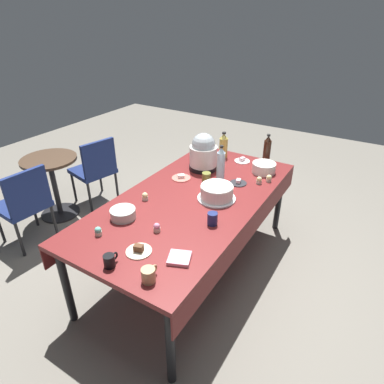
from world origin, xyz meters
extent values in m
plane|color=slate|center=(0.00, 0.00, 0.00)|extent=(9.00, 9.00, 0.00)
cube|color=maroon|center=(0.00, 0.00, 0.73)|extent=(2.20, 1.10, 0.04)
cylinder|color=black|center=(-1.02, -0.47, 0.35)|extent=(0.06, 0.06, 0.71)
cylinder|color=black|center=(1.02, -0.47, 0.35)|extent=(0.06, 0.06, 0.71)
cylinder|color=black|center=(-1.02, 0.47, 0.35)|extent=(0.06, 0.06, 0.71)
cylinder|color=black|center=(1.02, 0.47, 0.35)|extent=(0.06, 0.06, 0.71)
cube|color=maroon|center=(0.00, -0.55, 0.62)|extent=(2.20, 0.01, 0.18)
cube|color=maroon|center=(0.00, 0.55, 0.62)|extent=(2.20, 0.01, 0.18)
cylinder|color=silver|center=(0.08, -0.19, 0.76)|extent=(0.32, 0.32, 0.01)
cylinder|color=white|center=(0.08, -0.19, 0.82)|extent=(0.27, 0.27, 0.11)
cylinder|color=white|center=(0.08, -0.19, 0.87)|extent=(0.27, 0.27, 0.01)
cylinder|color=black|center=(0.55, 0.20, 0.77)|extent=(0.28, 0.28, 0.04)
cylinder|color=white|center=(0.55, 0.20, 0.89)|extent=(0.27, 0.27, 0.19)
sphere|color=#B2BCC1|center=(0.55, 0.20, 1.00)|extent=(0.23, 0.23, 0.23)
cylinder|color=#B2C6BC|center=(-0.54, 0.28, 0.79)|extent=(0.19, 0.19, 0.08)
cylinder|color=silver|center=(0.78, -0.34, 0.80)|extent=(0.23, 0.23, 0.10)
cylinder|color=beige|center=(-0.80, -0.08, 0.75)|extent=(0.17, 0.17, 0.01)
cube|color=brown|center=(-0.80, -0.08, 0.78)|extent=(0.06, 0.07, 0.05)
cylinder|color=white|center=(0.92, -0.06, 0.75)|extent=(0.16, 0.16, 0.01)
cube|color=beige|center=(0.92, -0.06, 0.78)|extent=(0.07, 0.06, 0.04)
cylinder|color=teal|center=(0.93, 0.40, 0.75)|extent=(0.15, 0.15, 0.01)
cube|color=white|center=(0.93, 0.40, 0.78)|extent=(0.07, 0.06, 0.04)
cylinder|color=#E07266|center=(0.25, 0.27, 0.75)|extent=(0.18, 0.18, 0.01)
cube|color=white|center=(0.25, 0.27, 0.77)|extent=(0.07, 0.08, 0.03)
cylinder|color=#2D2D33|center=(0.44, -0.23, 0.75)|extent=(0.15, 0.15, 0.01)
cube|color=beige|center=(0.44, -0.23, 0.77)|extent=(0.06, 0.05, 0.03)
cylinder|color=beige|center=(-0.55, -0.04, 0.77)|extent=(0.05, 0.05, 0.03)
sphere|color=pink|center=(-0.55, -0.04, 0.79)|extent=(0.05, 0.05, 0.05)
cylinder|color=beige|center=(-0.80, 0.28, 0.77)|extent=(0.05, 0.05, 0.03)
sphere|color=#6BC6B2|center=(-0.80, 0.28, 0.79)|extent=(0.05, 0.05, 0.05)
cylinder|color=beige|center=(0.53, -0.39, 0.77)|extent=(0.05, 0.05, 0.03)
sphere|color=beige|center=(0.53, -0.39, 0.79)|extent=(0.05, 0.05, 0.05)
cylinder|color=beige|center=(0.62, -0.45, 0.77)|extent=(0.05, 0.05, 0.03)
sphere|color=beige|center=(0.62, -0.45, 0.79)|extent=(0.05, 0.05, 0.05)
cylinder|color=beige|center=(-0.24, 0.31, 0.77)|extent=(0.05, 0.05, 0.03)
sphere|color=beige|center=(-0.24, 0.31, 0.79)|extent=(0.05, 0.05, 0.05)
cylinder|color=gold|center=(0.92, 0.17, 0.85)|extent=(0.09, 0.09, 0.21)
cone|color=gold|center=(0.92, 0.17, 0.98)|extent=(0.08, 0.08, 0.05)
cylinder|color=black|center=(0.92, 0.17, 1.02)|extent=(0.04, 0.04, 0.02)
cylinder|color=silver|center=(0.42, -0.05, 0.89)|extent=(0.08, 0.08, 0.27)
cone|color=silver|center=(0.42, -0.05, 1.05)|extent=(0.07, 0.07, 0.05)
cylinder|color=black|center=(0.42, -0.05, 1.08)|extent=(0.03, 0.03, 0.02)
cylinder|color=#33190F|center=(0.99, -0.28, 0.87)|extent=(0.07, 0.07, 0.25)
cone|color=#33190F|center=(0.99, -0.28, 1.02)|extent=(0.07, 0.07, 0.05)
cylinder|color=black|center=(0.99, -0.28, 1.05)|extent=(0.03, 0.03, 0.02)
cylinder|color=tan|center=(-0.97, -0.30, 0.79)|extent=(0.08, 0.08, 0.09)
torus|color=tan|center=(-0.92, -0.30, 0.80)|extent=(0.06, 0.01, 0.06)
cylinder|color=navy|center=(-0.26, -0.34, 0.80)|extent=(0.08, 0.08, 0.10)
torus|color=navy|center=(-0.21, -0.34, 0.80)|extent=(0.06, 0.01, 0.06)
cylinder|color=olive|center=(0.31, 0.03, 0.80)|extent=(0.08, 0.08, 0.09)
torus|color=olive|center=(0.36, 0.03, 0.80)|extent=(0.06, 0.01, 0.06)
cylinder|color=black|center=(-1.00, -0.02, 0.79)|extent=(0.07, 0.07, 0.08)
torus|color=black|center=(-0.95, -0.02, 0.80)|extent=(0.05, 0.01, 0.05)
cube|color=pink|center=(-0.72, -0.35, 0.76)|extent=(0.18, 0.18, 0.02)
cube|color=navy|center=(-0.55, 1.67, 0.42)|extent=(0.47, 0.47, 0.05)
cube|color=navy|center=(-0.56, 1.47, 0.65)|extent=(0.42, 0.07, 0.40)
cylinder|color=black|center=(-0.35, 1.84, 0.20)|extent=(0.03, 0.03, 0.40)
cylinder|color=black|center=(-0.73, 1.87, 0.20)|extent=(0.03, 0.03, 0.40)
cylinder|color=black|center=(-0.37, 1.46, 0.20)|extent=(0.03, 0.03, 0.40)
cylinder|color=black|center=(-0.75, 1.49, 0.20)|extent=(0.03, 0.03, 0.40)
cube|color=navy|center=(0.40, 1.67, 0.42)|extent=(0.52, 0.52, 0.05)
cube|color=navy|center=(0.36, 1.47, 0.65)|extent=(0.42, 0.13, 0.40)
cylinder|color=black|center=(0.63, 1.81, 0.20)|extent=(0.04, 0.04, 0.40)
cylinder|color=black|center=(0.26, 1.89, 0.20)|extent=(0.04, 0.04, 0.40)
cylinder|color=black|center=(0.54, 1.44, 0.20)|extent=(0.04, 0.04, 0.40)
cylinder|color=black|center=(0.17, 1.52, 0.20)|extent=(0.04, 0.04, 0.40)
cylinder|color=#473323|center=(-0.05, 1.82, 0.70)|extent=(0.60, 0.60, 0.03)
cylinder|color=black|center=(-0.05, 1.82, 0.35)|extent=(0.06, 0.06, 0.67)
cylinder|color=black|center=(-0.05, 1.82, 0.01)|extent=(0.44, 0.44, 0.02)
camera|label=1|loc=(-2.06, -1.26, 2.14)|focal=30.77mm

